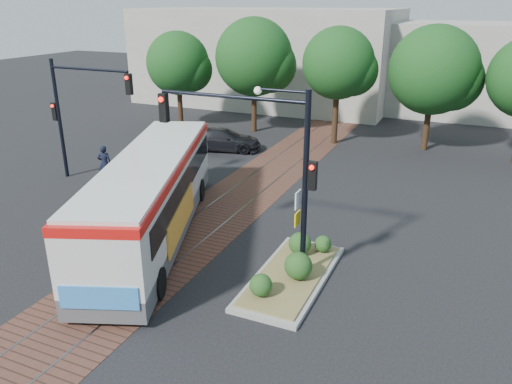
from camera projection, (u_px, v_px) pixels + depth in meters
The scene contains 10 objects.
ground at pixel (182, 240), 19.12m from camera, with size 120.00×120.00×0.00m, color black.
trackbed at pixel (229, 204), 22.53m from camera, with size 3.60×40.00×0.02m.
tree_row at pixel (335, 65), 30.94m from camera, with size 26.40×5.60×7.67m.
warehouses at pixel (354, 61), 42.50m from camera, with size 40.00×13.00×8.00m.
city_bus at pixel (152, 192), 18.89m from camera, with size 6.67×12.12×3.22m.
traffic_island at pixel (293, 269), 16.41m from camera, with size 2.20×5.20×1.13m.
signal_pole_main at pixel (268, 153), 15.48m from camera, with size 5.49×0.46×6.00m.
signal_pole_left at pixel (75, 104), 24.31m from camera, with size 4.99×0.34×6.00m.
officer at pixel (105, 164), 25.06m from camera, with size 0.69×0.45×1.88m, color black.
parked_car at pixel (222, 139), 30.48m from camera, with size 1.91×4.69×1.36m, color black.
Camera 1 is at (9.54, -14.57, 8.57)m, focal length 35.00 mm.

